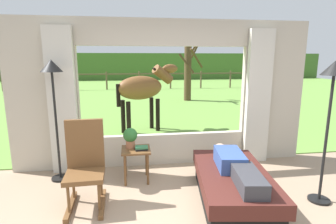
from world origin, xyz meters
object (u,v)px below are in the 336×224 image
potted_plant (130,137)px  floor_lamp_right (332,90)px  horse (143,88)px  floor_lamp_left (53,84)px  pasture_tree (189,71)px  reclining_person (235,165)px  side_table (136,155)px  book_stack (141,148)px  recliner_sofa (232,185)px  rocking_chair (85,164)px

potted_plant → floor_lamp_right: floor_lamp_right is taller
floor_lamp_right → horse: bearing=119.5°
floor_lamp_left → pasture_tree: (3.78, 7.63, -0.15)m
reclining_person → side_table: reclining_person is taller
side_table → floor_lamp_left: size_ratio=0.28×
potted_plant → floor_lamp_left: floor_lamp_left is taller
book_stack → recliner_sofa: bearing=-32.1°
reclining_person → pasture_tree: (1.32, 8.70, 0.84)m
side_table → floor_lamp_left: 1.64m
rocking_chair → book_stack: bearing=33.4°
rocking_chair → floor_lamp_left: bearing=121.6°
horse → pasture_tree: 5.53m
side_table → book_stack: bearing=-33.8°
side_table → book_stack: 0.16m
reclining_person → rocking_chair: size_ratio=1.28×
recliner_sofa → floor_lamp_right: size_ratio=0.97×
book_stack → horse: (0.19, 2.89, 0.61)m
reclining_person → potted_plant: (-1.35, 0.91, 0.18)m
recliner_sofa → side_table: size_ratio=3.48×
recliner_sofa → floor_lamp_left: size_ratio=0.96×
horse → book_stack: bearing=-29.4°
rocking_chair → potted_plant: rocking_chair is taller
floor_lamp_right → pasture_tree: (0.15, 8.83, -0.15)m
rocking_chair → horse: (0.94, 3.42, 0.61)m
rocking_chair → floor_lamp_left: size_ratio=0.60×
rocking_chair → side_table: 0.90m
potted_plant → floor_lamp_right: bearing=-22.5°
reclining_person → book_stack: size_ratio=6.90×
reclining_person → floor_lamp_left: bearing=164.9°
side_table → floor_lamp_left: floor_lamp_left is taller
side_table → potted_plant: bearing=143.1°
floor_lamp_right → recliner_sofa: bearing=171.0°
floor_lamp_right → floor_lamp_left: bearing=161.7°
recliner_sofa → horse: (-1.00, 3.63, 0.94)m
recliner_sofa → floor_lamp_left: bearing=165.8°
recliner_sofa → floor_lamp_left: (-2.47, 1.02, 1.30)m
floor_lamp_left → book_stack: bearing=-12.1°
reclining_person → book_stack: (-1.18, 0.79, 0.03)m
recliner_sofa → book_stack: bearing=156.2°
rocking_chair → potted_plant: bearing=46.0°
side_table → pasture_tree: 8.32m
rocking_chair → pasture_tree: bearing=67.0°
book_stack → floor_lamp_right: bearing=-21.5°
reclining_person → pasture_tree: pasture_tree is taller
side_table → reclining_person: bearing=-33.8°
rocking_chair → reclining_person: bearing=-9.5°
reclining_person → book_stack: bearing=154.5°
floor_lamp_right → potted_plant: bearing=157.5°
potted_plant → horse: (0.35, 2.77, 0.45)m
potted_plant → side_table: bearing=-36.9°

